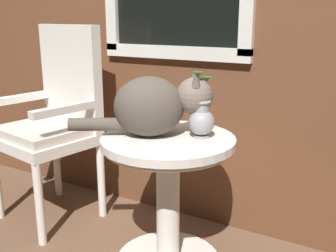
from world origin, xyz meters
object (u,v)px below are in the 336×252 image
at_px(wicker_chair, 56,115).
at_px(pewter_vase_with_ivy, 202,118).
at_px(wicker_side_table, 168,182).
at_px(cat, 155,105).

height_order(wicker_chair, pewter_vase_with_ivy, wicker_chair).
bearing_deg(pewter_vase_with_ivy, wicker_chair, 175.45).
height_order(wicker_side_table, wicker_chair, wicker_chair).
bearing_deg(wicker_chair, pewter_vase_with_ivy, -4.55).
bearing_deg(wicker_side_table, pewter_vase_with_ivy, 27.40).
bearing_deg(wicker_chair, cat, -10.99).
bearing_deg(cat, wicker_chair, 169.01).
relative_size(wicker_chair, cat, 1.95).
distance_m(cat, pewter_vase_with_ivy, 0.21).
xyz_separation_m(wicker_chair, cat, (0.76, -0.15, 0.17)).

